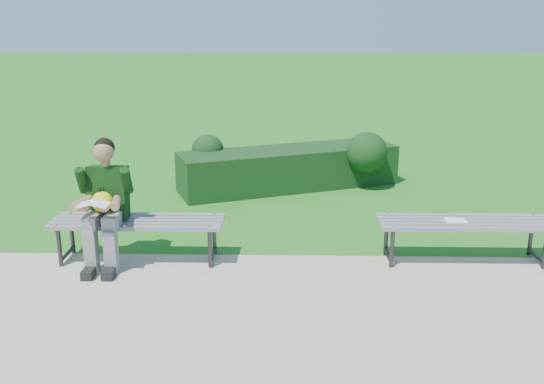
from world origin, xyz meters
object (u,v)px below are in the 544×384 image
hedge (293,165)px  bench_left (138,225)px  paper_sheet (456,220)px  bench_right (465,226)px  seated_boy (105,200)px

hedge → bench_left: (-1.66, -2.98, 0.07)m
hedge → bench_left: bearing=-119.1°
paper_sheet → hedge: bearing=119.7°
hedge → bench_right: (1.77, -2.93, 0.07)m
bench_left → paper_sheet: 3.33m
hedge → seated_boy: (-1.96, -3.07, 0.37)m
paper_sheet → bench_left: bearing=-179.1°
hedge → bench_right: 3.42m
bench_right → seated_boy: seated_boy is taller
hedge → paper_sheet: size_ratio=14.97×
bench_right → paper_sheet: 0.12m
hedge → bench_left: 3.41m
hedge → bench_right: size_ratio=1.89×
hedge → seated_boy: size_ratio=2.59×
bench_left → bench_right: (3.43, 0.05, 0.00)m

